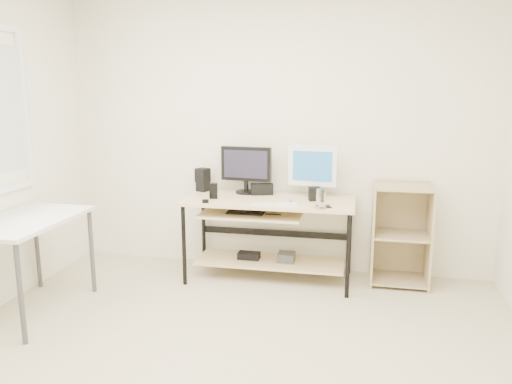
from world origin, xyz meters
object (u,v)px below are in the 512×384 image
at_px(white_imac, 312,167).
at_px(audio_controller, 214,191).
at_px(side_table, 26,229).
at_px(shelf_unit, 400,233).
at_px(black_monitor, 246,167).
at_px(desk, 267,222).

xyz_separation_m(white_imac, audio_controller, (-0.85, -0.25, -0.20)).
bearing_deg(side_table, white_imac, 30.86).
height_order(shelf_unit, audio_controller, shelf_unit).
height_order(black_monitor, white_imac, white_imac).
bearing_deg(shelf_unit, desk, -172.23).
height_order(side_table, black_monitor, black_monitor).
distance_m(desk, shelf_unit, 1.19).
height_order(side_table, shelf_unit, shelf_unit).
height_order(shelf_unit, white_imac, white_imac).
bearing_deg(audio_controller, desk, 2.34).
bearing_deg(audio_controller, black_monitor, 42.44).
distance_m(side_table, shelf_unit, 3.09).
bearing_deg(audio_controller, shelf_unit, -0.52).
relative_size(side_table, black_monitor, 2.10).
bearing_deg(shelf_unit, black_monitor, 178.51).
bearing_deg(audio_controller, side_table, -150.47).
relative_size(side_table, shelf_unit, 1.11).
relative_size(shelf_unit, audio_controller, 6.27).
bearing_deg(desk, black_monitor, 139.65).
height_order(white_imac, audio_controller, white_imac).
xyz_separation_m(side_table, black_monitor, (1.42, 1.26, 0.33)).
relative_size(desk, shelf_unit, 1.67).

